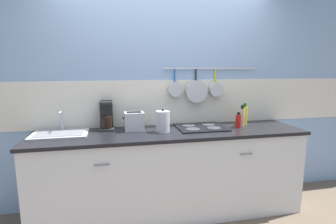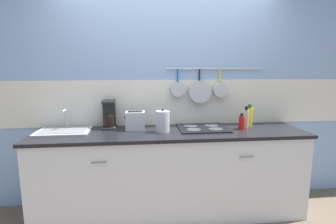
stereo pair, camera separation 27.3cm
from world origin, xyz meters
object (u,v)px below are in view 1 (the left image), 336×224
Objects in this scene: coffee_maker at (106,118)px; kettle at (163,121)px; bottle_olive_oil at (242,117)px; toaster at (134,121)px; bottle_dish_soap at (244,115)px; bottle_hot_sauce at (238,121)px.

coffee_maker is 0.62m from kettle.
coffee_maker reaches higher than bottle_olive_oil.
coffee_maker is 0.31m from toaster.
coffee_maker is at bearing 173.50° from bottle_olive_oil.
bottle_dish_soap is at bearing 47.44° from bottle_olive_oil.
toaster is 1.16m from bottle_hot_sauce.
bottle_hot_sauce is at bearing 0.16° from kettle.
coffee_maker is 1.76× the size of bottle_hot_sauce.
kettle is 1.02m from bottle_dish_soap.
bottle_dish_soap is at bearing -3.22° from coffee_maker.
kettle is at bearing -172.02° from bottle_dish_soap.
bottle_hot_sauce is at bearing -5.92° from toaster.
bottle_olive_oil reaches higher than toaster.
bottle_olive_oil is 0.96× the size of bottle_dish_soap.
toaster is 1.26× the size of bottle_hot_sauce.
toaster is at bearing 174.08° from bottle_hot_sauce.
bottle_dish_soap is (1.01, 0.14, 0.00)m from kettle.
kettle is 0.94m from bottle_olive_oil.
toaster is 0.90× the size of bottle_olive_oil.
toaster is (0.29, -0.11, -0.03)m from coffee_maker.
bottle_dish_soap reaches higher than kettle.
toaster is 1.22m from bottle_olive_oil.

